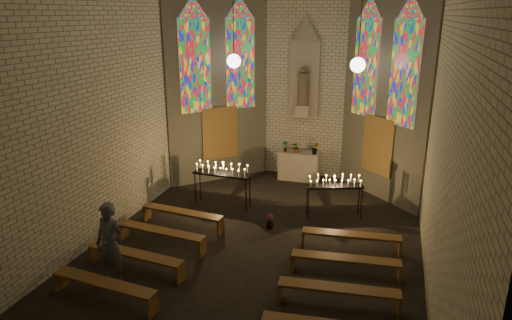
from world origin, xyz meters
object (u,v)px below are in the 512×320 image
Objects in this scene: altar at (299,166)px; votive_stand_left at (222,171)px; aisle_flower_pot at (270,222)px; visitor at (110,244)px; votive_stand_right at (335,183)px.

altar is 0.78× the size of votive_stand_left.
aisle_flower_pot is 0.22× the size of visitor.
visitor is at bearing -108.39° from altar.
visitor is (-2.52, -7.57, 0.43)m from altar.
votive_stand_right reaches higher than altar.
votive_stand_left is at bearing 164.31° from votive_stand_right.
votive_stand_left is 1.08× the size of votive_stand_right.
altar is 4.06m from aisle_flower_pot.
votive_stand_left is 3.36m from votive_stand_right.
visitor is at bearing -96.97° from votive_stand_left.
altar is 3.48m from votive_stand_left.
votive_stand_right is at bearing 40.17° from aisle_flower_pot.
altar reaches higher than aisle_flower_pot.
visitor reaches higher than altar.
altar is 7.99m from visitor.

